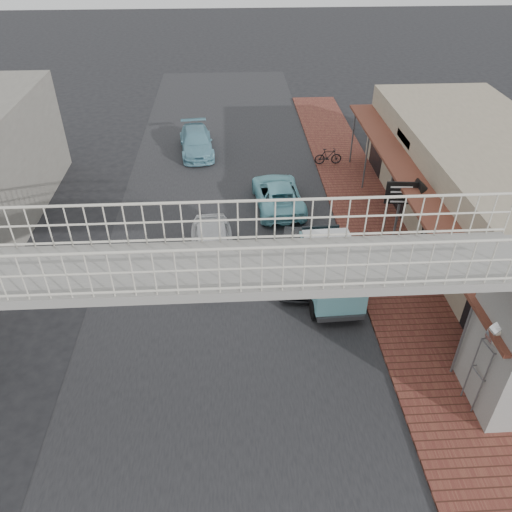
{
  "coord_description": "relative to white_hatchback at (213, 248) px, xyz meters",
  "views": [
    {
      "loc": [
        0.3,
        -13.04,
        11.99
      ],
      "look_at": [
        1.1,
        1.06,
        1.8
      ],
      "focal_mm": 35.0,
      "sensor_mm": 36.0,
      "label": 1
    }
  ],
  "objects": [
    {
      "name": "dark_sedan",
      "position": [
        3.37,
        -0.93,
        -0.08
      ],
      "size": [
        1.93,
        4.15,
        1.32
      ],
      "primitive_type": "imported",
      "rotation": [
        0.0,
        0.0,
        -0.14
      ],
      "color": "black",
      "rests_on": "ground"
    },
    {
      "name": "angkot_van",
      "position": [
        4.3,
        -2.11,
        0.49
      ],
      "size": [
        1.94,
        4.0,
        1.93
      ],
      "rotation": [
        0.0,
        0.0,
        0.04
      ],
      "color": "black",
      "rests_on": "ground"
    },
    {
      "name": "street_clock",
      "position": [
        7.67,
        -7.35,
        1.93
      ],
      "size": [
        0.78,
        0.67,
        3.09
      ],
      "rotation": [
        0.0,
        0.0,
        0.14
      ],
      "color": "#59595B",
      "rests_on": "sidewalk"
    },
    {
      "name": "white_hatchback",
      "position": [
        0.0,
        0.0,
        0.0
      ],
      "size": [
        2.0,
        4.41,
        1.47
      ],
      "primitive_type": "imported",
      "rotation": [
        0.0,
        0.0,
        0.06
      ],
      "color": "white",
      "rests_on": "ground"
    },
    {
      "name": "sidewalk",
      "position": [
        7.0,
        -0.19,
        -0.68
      ],
      "size": [
        3.0,
        40.0,
        0.1
      ],
      "primitive_type": "cube",
      "color": "brown",
      "rests_on": "ground"
    },
    {
      "name": "angkot_curb",
      "position": [
        3.0,
        4.43,
        -0.11
      ],
      "size": [
        2.41,
        4.65,
        1.25
      ],
      "primitive_type": "imported",
      "rotation": [
        0.0,
        0.0,
        3.22
      ],
      "color": "#7CCAD7",
      "rests_on": "ground"
    },
    {
      "name": "shophouse_row",
      "position": [
        11.47,
        0.81,
        1.28
      ],
      "size": [
        7.2,
        18.0,
        4.0
      ],
      "color": "gray",
      "rests_on": "ground"
    },
    {
      "name": "arrow_sign",
      "position": [
        8.16,
        0.37,
        1.95
      ],
      "size": [
        1.88,
        1.2,
        3.2
      ],
      "rotation": [
        0.0,
        0.0,
        -0.09
      ],
      "color": "#59595B",
      "rests_on": "sidewalk"
    },
    {
      "name": "footbridge",
      "position": [
        0.5,
        -7.19,
        2.44
      ],
      "size": [
        16.4,
        2.4,
        6.34
      ],
      "color": "gray",
      "rests_on": "ground"
    },
    {
      "name": "road_strip",
      "position": [
        0.5,
        -3.19,
        -0.73
      ],
      "size": [
        10.0,
        60.0,
        0.01
      ],
      "primitive_type": "cube",
      "color": "black",
      "rests_on": "ground"
    },
    {
      "name": "ground",
      "position": [
        0.5,
        -3.19,
        -0.73
      ],
      "size": [
        120.0,
        120.0,
        0.0
      ],
      "primitive_type": "plane",
      "color": "black",
      "rests_on": "ground"
    },
    {
      "name": "angkot_far",
      "position": [
        -1.09,
        10.83,
        -0.1
      ],
      "size": [
        2.25,
        4.54,
        1.27
      ],
      "primitive_type": "imported",
      "rotation": [
        0.0,
        0.0,
        0.11
      ],
      "color": "#69A3B6",
      "rests_on": "ground"
    },
    {
      "name": "motorcycle_far",
      "position": [
        6.13,
        8.63,
        -0.19
      ],
      "size": [
        1.49,
        0.45,
        0.89
      ],
      "primitive_type": "imported",
      "rotation": [
        0.0,
        0.0,
        1.59
      ],
      "color": "black",
      "rests_on": "sidewalk"
    },
    {
      "name": "motorcycle_near",
      "position": [
        5.8,
        0.42,
        -0.2
      ],
      "size": [
        1.74,
        1.01,
        0.86
      ],
      "primitive_type": "imported",
      "rotation": [
        0.0,
        0.0,
        1.29
      ],
      "color": "black",
      "rests_on": "sidewalk"
    }
  ]
}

